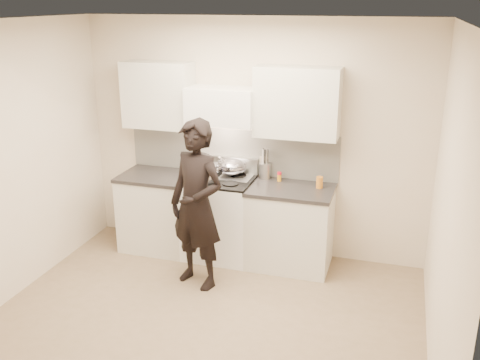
% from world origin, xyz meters
% --- Properties ---
extents(ground_plane, '(4.00, 4.00, 0.00)m').
position_xyz_m(ground_plane, '(0.00, 0.00, 0.00)').
color(ground_plane, '#856E56').
extents(room_shell, '(4.04, 3.54, 2.70)m').
position_xyz_m(room_shell, '(-0.06, 0.37, 1.60)').
color(room_shell, beige).
rests_on(room_shell, ground).
extents(stove, '(0.76, 0.65, 0.96)m').
position_xyz_m(stove, '(-0.30, 1.42, 0.47)').
color(stove, white).
rests_on(stove, ground).
extents(counter_right, '(0.92, 0.67, 0.92)m').
position_xyz_m(counter_right, '(0.53, 1.43, 0.46)').
color(counter_right, silver).
rests_on(counter_right, ground).
extents(counter_left, '(0.82, 0.67, 0.92)m').
position_xyz_m(counter_left, '(-1.08, 1.43, 0.46)').
color(counter_left, silver).
rests_on(counter_left, ground).
extents(wok, '(0.35, 0.43, 0.28)m').
position_xyz_m(wok, '(-0.20, 1.57, 1.05)').
color(wok, '#A5A4B3').
rests_on(wok, stove).
extents(stock_pot, '(0.36, 0.35, 0.18)m').
position_xyz_m(stock_pot, '(-0.41, 1.30, 1.05)').
color(stock_pot, '#A5A4B3').
rests_on(stock_pot, stove).
extents(utensil_crock, '(0.13, 0.13, 0.35)m').
position_xyz_m(utensil_crock, '(0.17, 1.65, 1.03)').
color(utensil_crock, silver).
rests_on(utensil_crock, counter_right).
extents(spice_jar, '(0.05, 0.05, 0.11)m').
position_xyz_m(spice_jar, '(0.35, 1.61, 0.97)').
color(spice_jar, orange).
rests_on(spice_jar, counter_right).
extents(oil_glass, '(0.07, 0.07, 0.13)m').
position_xyz_m(oil_glass, '(0.82, 1.51, 0.98)').
color(oil_glass, orange).
rests_on(oil_glass, counter_right).
extents(person, '(0.75, 0.62, 1.77)m').
position_xyz_m(person, '(-0.30, 0.73, 0.88)').
color(person, black).
rests_on(person, ground).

